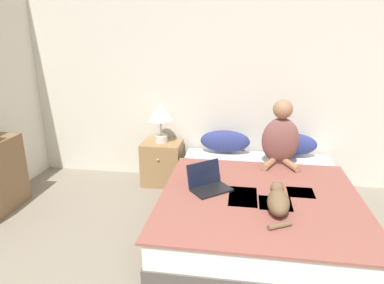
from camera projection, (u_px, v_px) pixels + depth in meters
The scene contains 9 objects.
wall_back at pixel (244, 77), 3.95m from camera, with size 6.18×0.05×2.55m.
bed at pixel (258, 207), 3.21m from camera, with size 1.72×2.07×0.42m.
pillow_near at pixel (225, 141), 4.01m from camera, with size 0.58×0.21×0.26m.
pillow_far at pixel (291, 144), 3.90m from camera, with size 0.58×0.21×0.26m.
person_sitting at pixel (281, 137), 3.62m from camera, with size 0.40×0.38×0.69m.
cat_tabby at pixel (278, 201), 2.69m from camera, with size 0.19×0.54×0.18m.
laptop_open at pixel (209, 184), 3.08m from camera, with size 0.43×0.42×0.23m.
nightstand at pixel (162, 163), 4.14m from camera, with size 0.46×0.41×0.52m.
table_lamp at pixel (161, 114), 3.97m from camera, with size 0.28×0.28×0.47m.
Camera 1 is at (0.01, -0.33, 1.78)m, focal length 32.00 mm.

